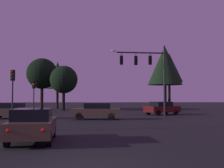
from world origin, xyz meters
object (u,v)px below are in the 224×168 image
(tree_left_far, at_px, (169,68))
(tree_lot_edge, at_px, (58,75))
(traffic_light_corner_left, at_px, (34,90))
(car_nearside_lane, at_px, (33,124))
(tree_behind_sign, at_px, (165,65))
(tree_right_cluster, at_px, (64,80))
(car_crossing_right, at_px, (11,110))
(traffic_signal_mast_arm, at_px, (148,68))
(car_crossing_left, at_px, (96,111))
(traffic_light_corner_right, at_px, (12,85))
(car_far_lane, at_px, (162,108))
(tree_center_horizon, at_px, (42,74))

(tree_left_far, distance_m, tree_lot_edge, 19.55)
(traffic_light_corner_left, xyz_separation_m, car_nearside_lane, (3.74, -18.01, -1.96))
(tree_behind_sign, height_order, tree_right_cluster, tree_behind_sign)
(car_crossing_right, xyz_separation_m, tree_behind_sign, (17.46, 11.21, 5.60))
(traffic_signal_mast_arm, relative_size, car_nearside_lane, 1.62)
(tree_left_far, bearing_deg, car_nearside_lane, -114.17)
(car_crossing_right, distance_m, tree_right_cluster, 16.96)
(car_crossing_left, bearing_deg, car_crossing_right, 171.19)
(traffic_signal_mast_arm, bearing_deg, car_crossing_right, -177.22)
(traffic_signal_mast_arm, xyz_separation_m, tree_lot_edge, (-12.03, 23.41, 0.97))
(tree_right_cluster, relative_size, tree_lot_edge, 0.82)
(car_nearside_lane, relative_size, tree_right_cluster, 0.66)
(tree_behind_sign, bearing_deg, tree_lot_edge, 141.70)
(tree_lot_edge, bearing_deg, traffic_light_corner_right, -90.17)
(car_crossing_left, xyz_separation_m, tree_behind_sign, (9.42, 12.46, 5.60))
(tree_lot_edge, bearing_deg, tree_behind_sign, -38.30)
(traffic_light_corner_left, height_order, tree_lot_edge, tree_lot_edge)
(traffic_signal_mast_arm, bearing_deg, car_far_lane, 62.28)
(traffic_light_corner_left, xyz_separation_m, tree_center_horizon, (-2.04, 16.01, 3.06))
(traffic_signal_mast_arm, xyz_separation_m, car_crossing_left, (-5.20, -1.89, -4.15))
(tree_left_far, bearing_deg, car_far_lane, -107.95)
(tree_behind_sign, relative_size, tree_left_far, 0.99)
(traffic_light_corner_right, relative_size, tree_center_horizon, 0.52)
(traffic_light_corner_left, bearing_deg, car_nearside_lane, -78.27)
(traffic_light_corner_right, relative_size, tree_left_far, 0.47)
(tree_behind_sign, xyz_separation_m, tree_center_horizon, (-18.13, 8.16, -0.58))
(car_crossing_left, relative_size, tree_left_far, 0.50)
(tree_left_far, bearing_deg, traffic_light_corner_left, -141.40)
(traffic_light_corner_right, distance_m, tree_right_cluster, 20.14)
(traffic_light_corner_left, xyz_separation_m, car_far_lane, (14.25, 1.81, -1.96))
(traffic_signal_mast_arm, distance_m, car_crossing_left, 6.91)
(car_nearside_lane, distance_m, tree_left_far, 36.37)
(traffic_light_corner_right, height_order, tree_lot_edge, tree_lot_edge)
(traffic_light_corner_left, distance_m, tree_behind_sign, 18.27)
(tree_behind_sign, height_order, tree_left_far, tree_left_far)
(car_far_lane, height_order, tree_behind_sign, tree_behind_sign)
(tree_center_horizon, xyz_separation_m, tree_right_cluster, (3.82, -3.16, -1.14))
(tree_left_far, relative_size, tree_lot_edge, 1.10)
(car_crossing_right, relative_size, tree_left_far, 0.51)
(car_crossing_right, height_order, tree_center_horizon, tree_center_horizon)
(car_crossing_right, bearing_deg, tree_left_far, 42.39)
(traffic_light_corner_right, relative_size, car_crossing_right, 0.92)
(car_nearside_lane, xyz_separation_m, car_far_lane, (10.51, 19.83, -0.00))
(car_nearside_lane, bearing_deg, tree_center_horizon, 99.64)
(traffic_light_corner_left, distance_m, tree_left_far, 23.93)
(tree_center_horizon, bearing_deg, traffic_light_corner_left, -82.73)
(tree_center_horizon, bearing_deg, tree_left_far, -3.62)
(traffic_signal_mast_arm, relative_size, traffic_light_corner_left, 1.87)
(traffic_signal_mast_arm, height_order, car_crossing_right, traffic_signal_mast_arm)
(car_crossing_right, distance_m, tree_center_horizon, 20.02)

